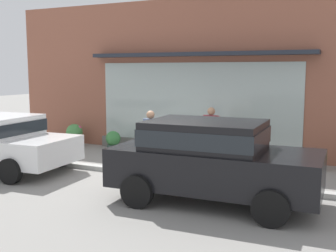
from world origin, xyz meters
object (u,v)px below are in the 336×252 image
pedestrian_passerby (151,136)px  potted_plant_doorstep (239,145)px  parked_car_black (211,157)px  potted_plant_corner_tall (113,140)px  potted_plant_by_entrance (320,160)px  potted_plant_low_front (153,146)px  pedestrian_with_handbag (212,132)px  fire_hydrant (228,157)px  potted_plant_window_right (75,135)px  potted_plant_window_left (194,146)px

pedestrian_passerby → potted_plant_doorstep: size_ratio=1.81×
parked_car_black → potted_plant_corner_tall: 6.18m
potted_plant_by_entrance → potted_plant_low_front: 4.91m
pedestrian_with_handbag → pedestrian_passerby: 1.83m
fire_hydrant → potted_plant_low_front: 2.91m
potted_plant_window_right → potted_plant_by_entrance: bearing=-0.8°
pedestrian_with_handbag → potted_plant_corner_tall: 3.80m
potted_plant_doorstep → potted_plant_window_left: 1.52m
potted_plant_doorstep → potted_plant_window_left: potted_plant_doorstep is taller
pedestrian_with_handbag → pedestrian_passerby: (-1.22, -1.37, -0.01)m
potted_plant_corner_tall → potted_plant_low_front: (1.65, -0.26, -0.02)m
potted_plant_window_right → potted_plant_window_left: 4.52m
potted_plant_window_right → potted_plant_doorstep: size_ratio=0.88×
parked_car_black → fire_hydrant: bearing=97.3°
fire_hydrant → parked_car_black: 2.66m
parked_car_black → potted_plant_low_front: bearing=129.5°
potted_plant_corner_tall → potted_plant_doorstep: 4.32m
pedestrian_with_handbag → potted_plant_by_entrance: size_ratio=3.16×
potted_plant_by_entrance → potted_plant_window_left: size_ratio=0.75×
parked_car_black → potted_plant_window_left: bearing=114.2°
potted_plant_window_left → fire_hydrant: bearing=-43.2°
potted_plant_corner_tall → potted_plant_doorstep: bearing=0.3°
pedestrian_passerby → parked_car_black: bearing=156.6°
pedestrian_with_handbag → parked_car_black: bearing=-61.8°
fire_hydrant → parked_car_black: bearing=-80.6°
pedestrian_passerby → potted_plant_doorstep: bearing=-117.6°
pedestrian_with_handbag → potted_plant_doorstep: bearing=56.0°
pedestrian_passerby → potted_plant_window_left: size_ratio=2.34×
potted_plant_corner_tall → potted_plant_by_entrance: bearing=0.2°
potted_plant_by_entrance → potted_plant_low_front: size_ratio=0.84×
fire_hydrant → potted_plant_low_front: bearing=160.0°
pedestrian_with_handbag → potted_plant_corner_tall: (-3.70, 0.64, -0.62)m
potted_plant_low_front → potted_plant_window_left: 1.26m
fire_hydrant → parked_car_black: (0.42, -2.58, 0.53)m
potted_plant_by_entrance → potted_plant_corner_tall: (-6.55, -0.02, 0.07)m
fire_hydrant → pedestrian_passerby: size_ratio=0.52×
parked_car_black → potted_plant_corner_tall: bearing=139.4°
fire_hydrant → potted_plant_by_entrance: 2.52m
pedestrian_with_handbag → fire_hydrant: bearing=-32.9°
pedestrian_passerby → potted_plant_window_right: 4.73m
potted_plant_doorstep → potted_plant_by_entrance: bearing=-0.1°
fire_hydrant → potted_plant_window_right: bearing=167.1°
potted_plant_by_entrance → potted_plant_window_left: (-3.73, 0.19, 0.06)m
pedestrian_passerby → potted_plant_window_left: 2.33m
fire_hydrant → potted_plant_corner_tall: size_ratio=1.28×
fire_hydrant → pedestrian_with_handbag: (-0.69, 0.62, 0.55)m
pedestrian_with_handbag → potted_plant_doorstep: (0.62, 0.67, -0.44)m
potted_plant_low_front → potted_plant_doorstep: bearing=6.2°
pedestrian_with_handbag → parked_car_black: size_ratio=0.39×
potted_plant_doorstep → potted_plant_low_front: potted_plant_doorstep is taller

